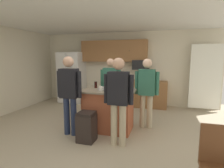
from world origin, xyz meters
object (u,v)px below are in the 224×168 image
at_px(glass_stout_tall, 96,85).
at_px(wooden_chair, 221,164).
at_px(glass_pilsner, 116,89).
at_px(mug_ceramic_white, 101,89).
at_px(refrigerator, 72,77).
at_px(mug_blue_stoneware, 123,89).
at_px(glass_short_whisky, 126,86).
at_px(kitchen_island, 108,110).
at_px(person_elder_center, 69,90).
at_px(person_host_foreground, 111,85).
at_px(person_guest_left, 118,96).
at_px(person_guest_by_door, 147,89).
at_px(serving_tray, 109,89).
at_px(microwave_over_range, 141,65).
at_px(trash_bin, 87,127).

relative_size(glass_stout_tall, wooden_chair, 0.17).
bearing_deg(glass_pilsner, mug_ceramic_white, -177.10).
bearing_deg(refrigerator, mug_blue_stoneware, -42.02).
bearing_deg(glass_stout_tall, mug_blue_stoneware, -16.28).
bearing_deg(glass_short_whisky, kitchen_island, -160.36).
relative_size(kitchen_island, glass_short_whisky, 7.72).
bearing_deg(person_elder_center, person_host_foreground, 31.56).
xyz_separation_m(kitchen_island, person_guest_left, (0.41, -0.69, 0.49)).
relative_size(person_elder_center, person_guest_left, 1.02).
bearing_deg(glass_pilsner, glass_short_whisky, 62.29).
bearing_deg(glass_stout_tall, person_guest_by_door, 10.08).
relative_size(kitchen_island, mug_blue_stoneware, 10.04).
distance_m(refrigerator, person_guest_left, 3.86).
bearing_deg(person_guest_left, glass_pilsner, -10.37).
distance_m(refrigerator, serving_tray, 3.06).
relative_size(microwave_over_range, person_host_foreground, 0.34).
xyz_separation_m(person_guest_by_door, glass_stout_tall, (-1.21, -0.21, 0.07)).
height_order(mug_ceramic_white, trash_bin, mug_ceramic_white).
bearing_deg(serving_tray, person_elder_center, -143.72).
distance_m(person_guest_left, glass_pilsner, 0.54).
xyz_separation_m(refrigerator, glass_pilsner, (2.37, -2.38, 0.08)).
relative_size(glass_pilsner, wooden_chair, 0.15).
distance_m(refrigerator, mug_ceramic_white, 3.15).
height_order(person_guest_left, wooden_chair, person_guest_left).
relative_size(mug_blue_stoneware, serving_tray, 0.28).
bearing_deg(refrigerator, person_elder_center, -62.13).
height_order(microwave_over_range, mug_blue_stoneware, microwave_over_range).
relative_size(refrigerator, serving_tray, 4.30).
relative_size(glass_short_whisky, serving_tray, 0.36).
bearing_deg(glass_pilsner, person_guest_left, -69.35).
bearing_deg(microwave_over_range, mug_blue_stoneware, -92.37).
relative_size(glass_pilsner, serving_tray, 0.31).
bearing_deg(wooden_chair, microwave_over_range, 89.18).
relative_size(glass_stout_tall, mug_ceramic_white, 1.26).
distance_m(glass_short_whisky, serving_tray, 0.40).
xyz_separation_m(kitchen_island, mug_ceramic_white, (-0.11, -0.20, 0.53)).
xyz_separation_m(person_elder_center, mug_blue_stoneware, (1.07, 0.45, 0.02)).
bearing_deg(wooden_chair, mug_blue_stoneware, 111.61).
relative_size(person_elder_center, serving_tray, 3.91).
xyz_separation_m(person_guest_left, mug_blue_stoneware, (-0.06, 0.63, 0.04)).
height_order(person_elder_center, person_guest_by_door, person_elder_center).
height_order(person_elder_center, glass_short_whisky, person_elder_center).
bearing_deg(serving_tray, person_host_foreground, 104.05).
distance_m(person_guest_by_door, glass_short_whisky, 0.51).
bearing_deg(kitchen_island, wooden_chair, -43.35).
distance_m(mug_blue_stoneware, mug_ceramic_white, 0.49).
xyz_separation_m(glass_short_whisky, trash_bin, (-0.64, -0.83, -0.74)).
bearing_deg(microwave_over_range, mug_ceramic_white, -102.60).
distance_m(microwave_over_range, person_guest_by_door, 2.04).
xyz_separation_m(kitchen_island, trash_bin, (-0.25, -0.69, -0.18)).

